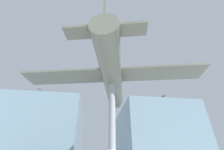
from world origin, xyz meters
The scene contains 4 objects.
glass_pavilion_left centered at (-9.00, 15.13, 5.00)m, with size 11.18×14.59×10.58m.
glass_pavilion_right centered at (9.00, 15.13, 5.00)m, with size 11.18×14.59×10.58m.
support_pylon_central centered at (0.00, 0.00, 3.75)m, with size 0.51×0.51×7.49m.
suspended_airplane centered at (0.04, 0.18, 8.40)m, with size 15.66×12.76×3.32m.
Camera 1 is at (-1.40, -11.19, 1.62)m, focal length 24.00 mm.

